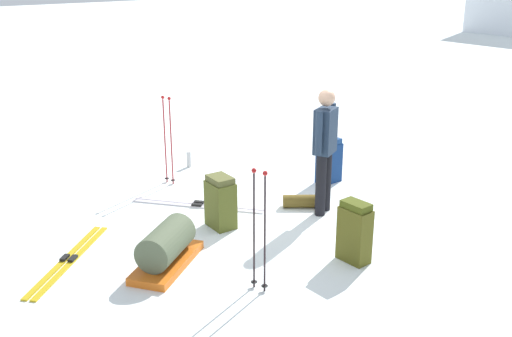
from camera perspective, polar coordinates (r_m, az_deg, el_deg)
The scene contains 12 objects.
ground_plane at distance 8.08m, azimuth -0.00°, elevation -4.69°, with size 80.00×80.00×0.00m, color white.
skier_standing at distance 7.98m, azimuth 6.52°, elevation 2.19°, with size 0.35×0.52×1.70m.
ski_pair_near at distance 7.32m, azimuth -17.25°, elevation -8.23°, with size 1.34×1.41×0.05m.
ski_pair_far at distance 8.50m, azimuth -5.51°, elevation -3.44°, with size 1.57×1.36×0.05m.
backpack_large_dark at distance 7.72m, azimuth -3.37°, elevation -3.20°, with size 0.39×0.29×0.69m.
backpack_bright at distance 6.94m, azimuth 9.29°, elevation -5.97°, with size 0.38×0.23×0.72m.
backpack_small_spare at distance 9.30m, azimuth 6.91°, elevation 0.69°, with size 0.23×0.39×0.69m.
ski_poles_planted_near at distance 6.11m, azimuth 0.32°, elevation -5.34°, with size 0.20×0.11×1.33m.
ski_poles_planted_far at distance 9.16m, azimuth -8.33°, elevation 3.06°, with size 0.20×0.11×1.36m.
gear_sled at distance 6.87m, azimuth -8.47°, elevation -7.42°, with size 1.00×1.14×0.49m.
sleeping_mat_rolled at distance 8.41m, azimuth 4.45°, elevation -3.09°, with size 0.18×0.18×0.55m, color brown.
thermos_bottle at distance 10.04m, azimuth -6.37°, elevation 0.86°, with size 0.07×0.07×0.26m, color #B4B7B6.
Camera 1 is at (5.93, -4.40, 3.29)m, focal length 42.35 mm.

